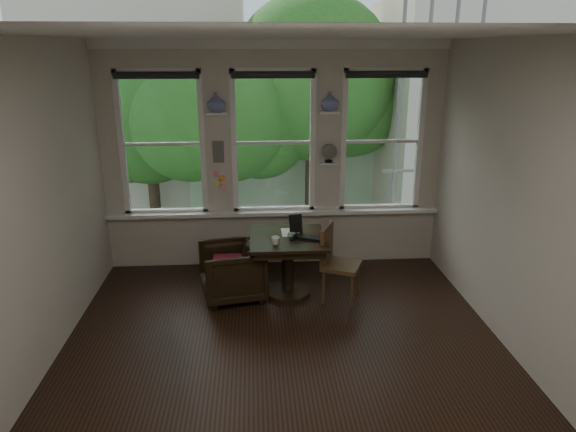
{
  "coord_description": "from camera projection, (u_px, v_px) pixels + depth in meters",
  "views": [
    {
      "loc": [
        -0.27,
        -4.51,
        2.9
      ],
      "look_at": [
        0.1,
        0.9,
        1.11
      ],
      "focal_mm": 32.0,
      "sensor_mm": 36.0,
      "label": 1
    }
  ],
  "objects": [
    {
      "name": "ground",
      "position": [
        284.0,
        348.0,
        5.2
      ],
      "size": [
        4.5,
        4.5,
        0.0
      ],
      "primitive_type": "plane",
      "color": "black",
      "rests_on": "ground"
    },
    {
      "name": "ceiling",
      "position": [
        283.0,
        35.0,
        4.26
      ],
      "size": [
        4.5,
        4.5,
        0.0
      ],
      "primitive_type": "plane",
      "rotation": [
        3.14,
        0.0,
        0.0
      ],
      "color": "silver",
      "rests_on": "ground"
    },
    {
      "name": "wall_back",
      "position": [
        274.0,
        157.0,
        6.86
      ],
      "size": [
        4.5,
        0.0,
        4.5
      ],
      "primitive_type": "plane",
      "rotation": [
        1.57,
        0.0,
        0.0
      ],
      "color": "#BDAFA1",
      "rests_on": "ground"
    },
    {
      "name": "wall_front",
      "position": [
        311.0,
        338.0,
        2.6
      ],
      "size": [
        4.5,
        0.0,
        4.5
      ],
      "primitive_type": "plane",
      "rotation": [
        -1.57,
        0.0,
        0.0
      ],
      "color": "#BDAFA1",
      "rests_on": "ground"
    },
    {
      "name": "wall_left",
      "position": [
        33.0,
        212.0,
        4.58
      ],
      "size": [
        0.0,
        4.5,
        4.5
      ],
      "primitive_type": "plane",
      "rotation": [
        1.57,
        0.0,
        1.57
      ],
      "color": "#BDAFA1",
      "rests_on": "ground"
    },
    {
      "name": "wall_right",
      "position": [
        520.0,
        202.0,
        4.87
      ],
      "size": [
        0.0,
        4.5,
        4.5
      ],
      "primitive_type": "plane",
      "rotation": [
        1.57,
        0.0,
        -1.57
      ],
      "color": "#BDAFA1",
      "rests_on": "ground"
    },
    {
      "name": "window_left",
      "position": [
        163.0,
        144.0,
        6.7
      ],
      "size": [
        1.1,
        0.12,
        1.9
      ],
      "primitive_type": null,
      "color": "white",
      "rests_on": "ground"
    },
    {
      "name": "window_center",
      "position": [
        273.0,
        142.0,
        6.8
      ],
      "size": [
        1.1,
        0.12,
        1.9
      ],
      "primitive_type": null,
      "color": "white",
      "rests_on": "ground"
    },
    {
      "name": "window_right",
      "position": [
        381.0,
        141.0,
        6.89
      ],
      "size": [
        1.1,
        0.12,
        1.9
      ],
      "primitive_type": null,
      "color": "white",
      "rests_on": "ground"
    },
    {
      "name": "shelf_left",
      "position": [
        217.0,
        113.0,
        6.53
      ],
      "size": [
        0.26,
        0.16,
        0.03
      ],
      "primitive_type": "cube",
      "color": "white",
      "rests_on": "ground"
    },
    {
      "name": "shelf_right",
      "position": [
        329.0,
        112.0,
        6.62
      ],
      "size": [
        0.26,
        0.16,
        0.03
      ],
      "primitive_type": "cube",
      "color": "white",
      "rests_on": "ground"
    },
    {
      "name": "intercom",
      "position": [
        218.0,
        152.0,
        6.72
      ],
      "size": [
        0.14,
        0.06,
        0.28
      ],
      "primitive_type": "cube",
      "color": "#59544F",
      "rests_on": "ground"
    },
    {
      "name": "sticky_notes",
      "position": [
        220.0,
        177.0,
        6.83
      ],
      "size": [
        0.16,
        0.01,
        0.24
      ],
      "primitive_type": null,
      "color": "pink",
      "rests_on": "ground"
    },
    {
      "name": "desk_fan",
      "position": [
        329.0,
        156.0,
        6.78
      ],
      "size": [
        0.2,
        0.2,
        0.24
      ],
      "primitive_type": null,
      "color": "#59544F",
      "rests_on": "ground"
    },
    {
      "name": "vase_left",
      "position": [
        216.0,
        102.0,
        6.49
      ],
      "size": [
        0.24,
        0.24,
        0.25
      ],
      "primitive_type": "imported",
      "color": "silver",
      "rests_on": "shelf_left"
    },
    {
      "name": "vase_right",
      "position": [
        330.0,
        101.0,
        6.58
      ],
      "size": [
        0.24,
        0.24,
        0.25
      ],
      "primitive_type": "imported",
      "color": "silver",
      "rests_on": "shelf_right"
    },
    {
      "name": "table",
      "position": [
        288.0,
        266.0,
        6.22
      ],
      "size": [
        0.9,
        0.9,
        0.75
      ],
      "primitive_type": null,
      "color": "black",
      "rests_on": "ground"
    },
    {
      "name": "armchair_left",
      "position": [
        232.0,
        272.0,
        6.16
      ],
      "size": [
        0.87,
        0.85,
        0.67
      ],
      "primitive_type": "imported",
      "rotation": [
        0.0,
        0.0,
        -1.37
      ],
      "color": "black",
      "rests_on": "ground"
    },
    {
      "name": "cushion_red",
      "position": [
        232.0,
        263.0,
        6.13
      ],
      "size": [
        0.45,
        0.45,
        0.06
      ],
      "primitive_type": "cube",
      "color": "maroon",
      "rests_on": "armchair_left"
    },
    {
      "name": "side_chair_right",
      "position": [
        342.0,
        265.0,
        6.05
      ],
      "size": [
        0.55,
        0.55,
        0.92
      ],
      "primitive_type": null,
      "rotation": [
        0.0,
        0.0,
        1.15
      ],
      "color": "#402E17",
      "rests_on": "ground"
    },
    {
      "name": "laptop",
      "position": [
        307.0,
        239.0,
        6.01
      ],
      "size": [
        0.41,
        0.35,
        0.03
      ],
      "primitive_type": "imported",
      "rotation": [
        0.0,
        0.0,
        -0.44
      ],
      "color": "black",
      "rests_on": "table"
    },
    {
      "name": "mug",
      "position": [
        275.0,
        241.0,
        5.87
      ],
      "size": [
        0.1,
        0.1,
        0.09
      ],
      "primitive_type": "imported",
      "rotation": [
        0.0,
        0.0,
        0.0
      ],
      "color": "white",
      "rests_on": "table"
    },
    {
      "name": "drinking_glass",
      "position": [
        292.0,
        237.0,
        5.99
      ],
      "size": [
        0.14,
        0.14,
        0.09
      ],
      "primitive_type": "imported",
      "rotation": [
        0.0,
        0.0,
        -0.25
      ],
      "color": "white",
      "rests_on": "table"
    },
    {
      "name": "tablet",
      "position": [
        296.0,
        223.0,
        6.24
      ],
      "size": [
        0.17,
        0.11,
        0.22
      ],
      "primitive_type": "cube",
      "rotation": [
        -0.26,
        0.0,
        0.2
      ],
      "color": "black",
      "rests_on": "table"
    },
    {
      "name": "papers",
      "position": [
        291.0,
        232.0,
        6.26
      ],
      "size": [
        0.22,
        0.3,
        0.0
      ],
      "primitive_type": "cube",
      "rotation": [
        0.0,
        0.0,
        0.01
      ],
      "color": "silver",
      "rests_on": "table"
    }
  ]
}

